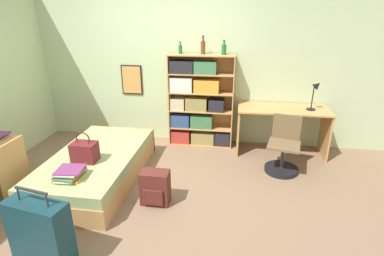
{
  "coord_description": "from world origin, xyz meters",
  "views": [
    {
      "loc": [
        1.15,
        -3.31,
        2.15
      ],
      "look_at": [
        0.62,
        0.2,
        0.75
      ],
      "focal_mm": 28.0,
      "sensor_mm": 36.0,
      "label": 1
    }
  ],
  "objects": [
    {
      "name": "ground_plane",
      "position": [
        0.0,
        0.0,
        0.0
      ],
      "size": [
        14.0,
        14.0,
        0.0
      ],
      "primitive_type": "plane",
      "color": "#84664C"
    },
    {
      "name": "wall_back",
      "position": [
        -0.0,
        1.58,
        1.3
      ],
      "size": [
        10.0,
        0.09,
        2.6
      ],
      "color": "beige",
      "rests_on": "ground_plane"
    },
    {
      "name": "bed",
      "position": [
        -0.65,
        0.02,
        0.19
      ],
      "size": [
        1.06,
        1.95,
        0.39
      ],
      "color": "tan",
      "rests_on": "ground_plane"
    },
    {
      "name": "handbag",
      "position": [
        -0.67,
        -0.2,
        0.51
      ],
      "size": [
        0.3,
        0.21,
        0.39
      ],
      "color": "maroon",
      "rests_on": "bed"
    },
    {
      "name": "book_stack_on_bed",
      "position": [
        -0.66,
        -0.61,
        0.44
      ],
      "size": [
        0.33,
        0.36,
        0.11
      ],
      "color": "gold",
      "rests_on": "bed"
    },
    {
      "name": "suitcase",
      "position": [
        -0.48,
        -1.44,
        0.33
      ],
      "size": [
        0.58,
        0.31,
        0.78
      ],
      "color": "#143842",
      "rests_on": "ground_plane"
    },
    {
      "name": "bookcase",
      "position": [
        0.53,
        1.38,
        0.7
      ],
      "size": [
        1.05,
        0.3,
        1.51
      ],
      "color": "tan",
      "rests_on": "ground_plane"
    },
    {
      "name": "bottle_green",
      "position": [
        0.25,
        1.4,
        1.58
      ],
      "size": [
        0.06,
        0.06,
        0.19
      ],
      "color": "#1E6B2D",
      "rests_on": "bookcase"
    },
    {
      "name": "bottle_brown",
      "position": [
        0.6,
        1.41,
        1.62
      ],
      "size": [
        0.07,
        0.07,
        0.28
      ],
      "color": "brown",
      "rests_on": "bookcase"
    },
    {
      "name": "bottle_clear",
      "position": [
        0.93,
        1.39,
        1.6
      ],
      "size": [
        0.07,
        0.07,
        0.21
      ],
      "color": "#1E6B2D",
      "rests_on": "bookcase"
    },
    {
      "name": "desk",
      "position": [
        1.88,
        1.24,
        0.53
      ],
      "size": [
        1.38,
        0.59,
        0.75
      ],
      "color": "tan",
      "rests_on": "ground_plane"
    },
    {
      "name": "desk_lamp",
      "position": [
        2.31,
        1.21,
        1.05
      ],
      "size": [
        0.18,
        0.13,
        0.46
      ],
      "color": "black",
      "rests_on": "desk"
    },
    {
      "name": "desk_chair",
      "position": [
        1.85,
        0.64,
        0.25
      ],
      "size": [
        0.51,
        0.51,
        0.79
      ],
      "color": "black",
      "rests_on": "ground_plane"
    },
    {
      "name": "backpack",
      "position": [
        0.27,
        -0.4,
        0.2
      ],
      "size": [
        0.33,
        0.23,
        0.41
      ],
      "color": "#56231E",
      "rests_on": "ground_plane"
    }
  ]
}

